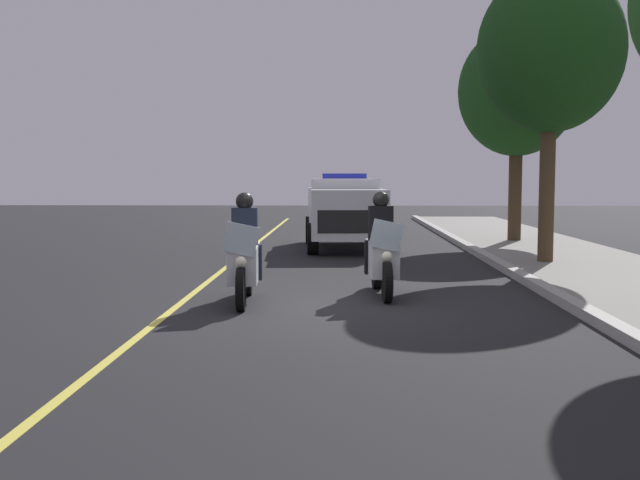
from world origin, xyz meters
The scene contains 8 objects.
ground_plane centered at (0.00, 0.00, 0.00)m, with size 80.00×80.00×0.00m, color black.
curb_strip centered at (0.00, 3.79, 0.07)m, with size 48.00×0.24×0.15m, color #9E9B93.
lane_stripe_center centered at (0.00, -2.14, 0.00)m, with size 48.00×0.12×0.01m, color #E0D14C.
police_motorcycle_lead_left centered at (-0.19, -1.15, 0.70)m, with size 2.14×0.60×1.72m.
police_motorcycle_lead_right centered at (-1.00, 1.03, 0.70)m, with size 2.14×0.60×1.72m.
police_suv centered at (-9.18, 0.45, 1.07)m, with size 5.01×2.31×2.05m.
tree_far_back centered at (-5.27, 4.87, 4.66)m, with size 3.15×3.15×6.37m.
tree_behind_suv centered at (-10.87, 5.45, 4.41)m, with size 3.40×3.40×6.22m.
Camera 1 is at (11.51, 0.35, 1.97)m, focal length 42.55 mm.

